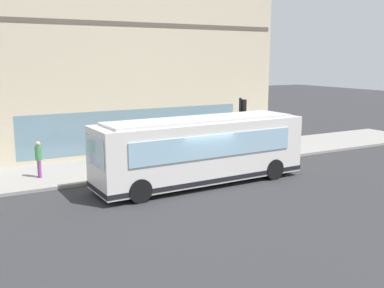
{
  "coord_description": "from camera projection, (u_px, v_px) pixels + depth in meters",
  "views": [
    {
      "loc": [
        -17.06,
        9.79,
        5.72
      ],
      "look_at": [
        1.57,
        -0.49,
        1.66
      ],
      "focal_mm": 42.0,
      "sensor_mm": 36.0,
      "label": 1
    }
  ],
  "objects": [
    {
      "name": "pedestrian_walking_along_curb",
      "position": [
        111.0,
        143.0,
        24.64
      ],
      "size": [
        0.32,
        0.32,
        1.72
      ],
      "color": "#8C3F8C",
      "rests_on": "sidewalk_curb"
    },
    {
      "name": "building_corner",
      "position": [
        110.0,
        40.0,
        29.19
      ],
      "size": [
        8.69,
        19.41,
        13.88
      ],
      "color": "beige",
      "rests_on": "ground"
    },
    {
      "name": "traffic_light_near_corner",
      "position": [
        242.0,
        117.0,
        24.89
      ],
      "size": [
        0.32,
        0.49,
        3.45
      ],
      "color": "black",
      "rests_on": "sidewalk_curb"
    },
    {
      "name": "pedestrian_by_light_pole",
      "position": [
        205.0,
        134.0,
        27.3
      ],
      "size": [
        0.32,
        0.32,
        1.8
      ],
      "color": "gold",
      "rests_on": "sidewalk_curb"
    },
    {
      "name": "sidewalk_curb",
      "position": [
        154.0,
        163.0,
        24.68
      ],
      "size": [
        4.83,
        40.0,
        0.15
      ],
      "primitive_type": "cube",
      "color": "gray",
      "rests_on": "ground"
    },
    {
      "name": "fire_hydrant",
      "position": [
        213.0,
        156.0,
        24.36
      ],
      "size": [
        0.35,
        0.35,
        0.74
      ],
      "color": "yellow",
      "rests_on": "sidewalk_curb"
    },
    {
      "name": "pedestrian_near_hydrant",
      "position": [
        39.0,
        157.0,
        21.21
      ],
      "size": [
        0.32,
        0.32,
        1.74
      ],
      "color": "#8C3F8C",
      "rests_on": "sidewalk_curb"
    },
    {
      "name": "ground",
      "position": [
        199.0,
        187.0,
        20.39
      ],
      "size": [
        120.0,
        120.0,
        0.0
      ],
      "primitive_type": "plane",
      "color": "#2D2D30"
    },
    {
      "name": "newspaper_vending_box",
      "position": [
        222.0,
        145.0,
        26.87
      ],
      "size": [
        0.44,
        0.42,
        0.9
      ],
      "color": "#263F99",
      "rests_on": "sidewalk_curb"
    },
    {
      "name": "city_bus_nearside",
      "position": [
        201.0,
        151.0,
        20.58
      ],
      "size": [
        2.85,
        10.11,
        3.07
      ],
      "color": "silver",
      "rests_on": "ground"
    }
  ]
}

